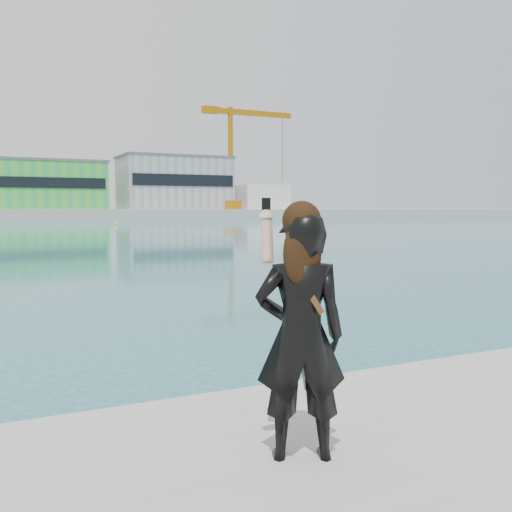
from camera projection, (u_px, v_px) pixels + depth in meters
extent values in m
cube|color=green|center=(31.00, 186.00, 122.19)|extent=(30.00, 16.00, 10.00)
cube|color=black|center=(34.00, 182.00, 114.86)|extent=(28.50, 0.20, 2.20)
cube|color=#59595B|center=(30.00, 161.00, 121.74)|extent=(30.60, 16.32, 0.50)
cube|color=gray|center=(174.00, 184.00, 135.83)|extent=(25.00, 15.00, 12.00)
cube|color=black|center=(184.00, 180.00, 128.95)|extent=(23.75, 0.20, 2.64)
cube|color=#59595B|center=(174.00, 158.00, 135.30)|extent=(25.50, 15.30, 0.50)
cube|color=silver|center=(261.00, 197.00, 143.73)|extent=(12.00, 10.00, 6.00)
cube|color=#C26D0B|center=(231.00, 205.00, 136.01)|extent=(4.00, 4.00, 2.00)
cylinder|color=#C26D0B|center=(230.00, 154.00, 134.99)|extent=(1.20, 1.20, 22.00)
cube|color=#C26D0B|center=(253.00, 113.00, 136.70)|extent=(20.00, 1.20, 1.20)
cube|color=#C26D0B|center=(210.00, 110.00, 131.98)|extent=(4.00, 1.60, 1.60)
cylinder|color=black|center=(283.00, 148.00, 140.82)|extent=(0.10, 0.10, 16.00)
cylinder|color=silver|center=(103.00, 191.00, 121.98)|extent=(0.16, 0.16, 8.00)
cube|color=red|center=(106.00, 175.00, 121.95)|extent=(1.20, 0.04, 0.80)
sphere|color=yellow|center=(116.00, 225.00, 79.67)|extent=(0.50, 0.50, 0.50)
imported|color=black|center=(300.00, 337.00, 3.86)|extent=(0.72, 0.60, 1.69)
sphere|color=black|center=(302.00, 220.00, 3.77)|extent=(0.26, 0.26, 0.26)
ellipsoid|color=black|center=(302.00, 253.00, 3.74)|extent=(0.28, 0.15, 0.45)
cylinder|color=tan|center=(267.00, 236.00, 3.89)|extent=(0.15, 0.21, 0.37)
cylinder|color=white|center=(267.00, 215.00, 3.92)|extent=(0.10, 0.10, 0.03)
cube|color=black|center=(266.00, 207.00, 3.95)|extent=(0.06, 0.04, 0.12)
cube|color=#4C2D14|center=(307.00, 289.00, 3.75)|extent=(0.23, 0.10, 0.35)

